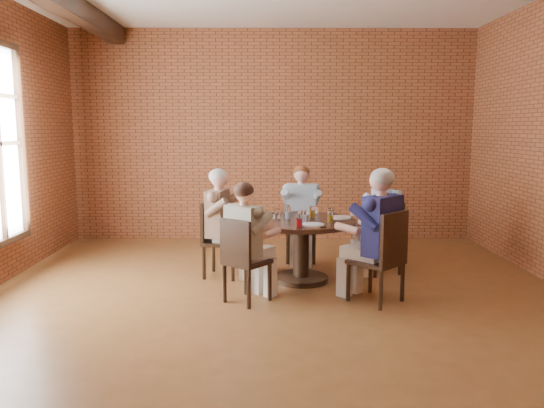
{
  "coord_description": "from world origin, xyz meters",
  "views": [
    {
      "loc": [
        -0.1,
        -5.19,
        1.83
      ],
      "look_at": [
        -0.04,
        1.0,
        0.94
      ],
      "focal_mm": 35.0,
      "sensor_mm": 36.0,
      "label": 1
    }
  ],
  "objects_px": {
    "dining_table": "(301,238)",
    "chair_d": "(242,257)",
    "diner_a": "(381,222)",
    "chair_e": "(384,254)",
    "diner_b": "(301,214)",
    "chair_a": "(386,233)",
    "smartphone": "(323,226)",
    "chair_b": "(301,224)",
    "diner_d": "(247,243)",
    "chair_c": "(216,236)",
    "diner_c": "(222,223)",
    "diner_e": "(377,236)"
  },
  "relations": [
    {
      "from": "dining_table",
      "to": "diner_a",
      "type": "xyz_separation_m",
      "value": [
        1.03,
        0.36,
        0.13
      ]
    },
    {
      "from": "diner_b",
      "to": "diner_c",
      "type": "xyz_separation_m",
      "value": [
        -1.02,
        -0.75,
        0.01
      ]
    },
    {
      "from": "diner_a",
      "to": "chair_c",
      "type": "xyz_separation_m",
      "value": [
        -2.07,
        -0.13,
        -0.15
      ]
    },
    {
      "from": "chair_d",
      "to": "chair_e",
      "type": "distance_m",
      "value": 1.48
    },
    {
      "from": "diner_d",
      "to": "diner_e",
      "type": "distance_m",
      "value": 1.36
    },
    {
      "from": "dining_table",
      "to": "chair_d",
      "type": "relative_size",
      "value": 1.45
    },
    {
      "from": "diner_c",
      "to": "chair_a",
      "type": "bearing_deg",
      "value": -72.5
    },
    {
      "from": "dining_table",
      "to": "diner_b",
      "type": "distance_m",
      "value": 0.98
    },
    {
      "from": "chair_c",
      "to": "diner_c",
      "type": "bearing_deg",
      "value": -90.0
    },
    {
      "from": "chair_b",
      "to": "diner_d",
      "type": "distance_m",
      "value": 1.94
    },
    {
      "from": "diner_b",
      "to": "smartphone",
      "type": "relative_size",
      "value": 10.42
    },
    {
      "from": "diner_a",
      "to": "chair_c",
      "type": "bearing_deg",
      "value": -105.83
    },
    {
      "from": "diner_a",
      "to": "diner_c",
      "type": "height_order",
      "value": "diner_c"
    },
    {
      "from": "diner_b",
      "to": "chair_a",
      "type": "bearing_deg",
      "value": -25.36
    },
    {
      "from": "diner_c",
      "to": "chair_d",
      "type": "xyz_separation_m",
      "value": [
        0.29,
        -1.04,
        -0.17
      ]
    },
    {
      "from": "diner_c",
      "to": "diner_e",
      "type": "height_order",
      "value": "diner_e"
    },
    {
      "from": "diner_c",
      "to": "diner_d",
      "type": "relative_size",
      "value": 1.05
    },
    {
      "from": "chair_b",
      "to": "chair_e",
      "type": "relative_size",
      "value": 0.94
    },
    {
      "from": "diner_a",
      "to": "dining_table",
      "type": "bearing_deg",
      "value": -90.0
    },
    {
      "from": "chair_a",
      "to": "chair_d",
      "type": "height_order",
      "value": "chair_a"
    },
    {
      "from": "smartphone",
      "to": "diner_e",
      "type": "bearing_deg",
      "value": -27.22
    },
    {
      "from": "diner_a",
      "to": "smartphone",
      "type": "xyz_separation_m",
      "value": [
        -0.82,
        -0.81,
        0.1
      ]
    },
    {
      "from": "chair_b",
      "to": "diner_d",
      "type": "relative_size",
      "value": 0.73
    },
    {
      "from": "chair_b",
      "to": "chair_d",
      "type": "xyz_separation_m",
      "value": [
        -0.73,
        -1.87,
        -0.01
      ]
    },
    {
      "from": "diner_c",
      "to": "chair_e",
      "type": "relative_size",
      "value": 1.36
    },
    {
      "from": "dining_table",
      "to": "smartphone",
      "type": "bearing_deg",
      "value": -65.0
    },
    {
      "from": "chair_d",
      "to": "smartphone",
      "type": "distance_m",
      "value": 0.99
    },
    {
      "from": "chair_e",
      "to": "diner_a",
      "type": "bearing_deg",
      "value": -144.84
    },
    {
      "from": "chair_d",
      "to": "chair_e",
      "type": "xyz_separation_m",
      "value": [
        1.48,
        -0.01,
        0.03
      ]
    },
    {
      "from": "diner_a",
      "to": "diner_d",
      "type": "xyz_separation_m",
      "value": [
        -1.65,
        -1.12,
        -0.02
      ]
    },
    {
      "from": "chair_a",
      "to": "diner_d",
      "type": "height_order",
      "value": "diner_d"
    },
    {
      "from": "diner_a",
      "to": "chair_e",
      "type": "bearing_deg",
      "value": -29.86
    },
    {
      "from": "chair_b",
      "to": "diner_b",
      "type": "bearing_deg",
      "value": -90.0
    },
    {
      "from": "chair_a",
      "to": "chair_c",
      "type": "bearing_deg",
      "value": -105.23
    },
    {
      "from": "chair_c",
      "to": "diner_e",
      "type": "distance_m",
      "value": 2.05
    },
    {
      "from": "diner_a",
      "to": "smartphone",
      "type": "height_order",
      "value": "diner_a"
    },
    {
      "from": "dining_table",
      "to": "diner_e",
      "type": "xyz_separation_m",
      "value": [
        0.74,
        -0.76,
        0.18
      ]
    },
    {
      "from": "chair_a",
      "to": "diner_d",
      "type": "bearing_deg",
      "value": -75.7
    },
    {
      "from": "diner_a",
      "to": "chair_b",
      "type": "relative_size",
      "value": 1.41
    },
    {
      "from": "chair_d",
      "to": "diner_d",
      "type": "distance_m",
      "value": 0.16
    },
    {
      "from": "diner_a",
      "to": "chair_d",
      "type": "distance_m",
      "value": 2.08
    },
    {
      "from": "chair_a",
      "to": "diner_c",
      "type": "distance_m",
      "value": 2.08
    },
    {
      "from": "chair_c",
      "to": "diner_d",
      "type": "relative_size",
      "value": 0.74
    },
    {
      "from": "diner_a",
      "to": "diner_b",
      "type": "height_order",
      "value": "diner_b"
    },
    {
      "from": "dining_table",
      "to": "chair_c",
      "type": "distance_m",
      "value": 1.07
    },
    {
      "from": "chair_b",
      "to": "diner_d",
      "type": "bearing_deg",
      "value": -107.18
    },
    {
      "from": "chair_b",
      "to": "diner_b",
      "type": "height_order",
      "value": "diner_b"
    },
    {
      "from": "chair_c",
      "to": "diner_c",
      "type": "xyz_separation_m",
      "value": [
        0.08,
        -0.02,
        0.16
      ]
    },
    {
      "from": "chair_b",
      "to": "dining_table",
      "type": "bearing_deg",
      "value": -90.0
    },
    {
      "from": "chair_a",
      "to": "diner_c",
      "type": "bearing_deg",
      "value": -104.55
    }
  ]
}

